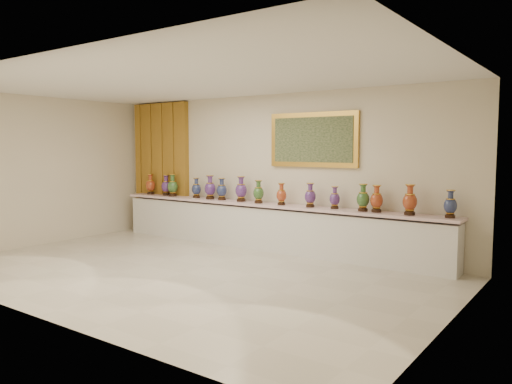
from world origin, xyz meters
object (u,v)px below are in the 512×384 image
Objects in this scene: counter at (266,227)px; vase_1 at (166,186)px; vase_0 at (150,185)px; vase_2 at (173,186)px.

vase_1 is (-2.72, 0.01, 0.67)m from counter.
counter is at bearing 0.20° from vase_0.
vase_0 is 0.75m from vase_2.
vase_0 is 0.96× the size of vase_2.
counter is 15.49× the size of vase_0.
vase_2 is at bearing -2.58° from vase_0.
vase_1 reaches higher than counter.
counter is 15.71× the size of vase_1.
vase_0 is at bearing -179.80° from counter.
vase_0 reaches higher than vase_1.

